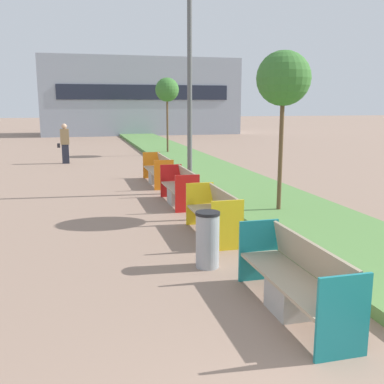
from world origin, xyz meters
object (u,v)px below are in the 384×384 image
object	(u,v)px
bench_yellow_frame	(214,218)
bench_orange_frame	(159,172)
sapling_tree_near	(283,79)
bench_teal_frame	(295,285)
street_lamp_post	(190,54)
bench_red_frame	(180,190)
litter_bin	(208,239)
sapling_tree_far	(167,90)
pedestrian_walking	(65,143)

from	to	relation	value
bench_yellow_frame	bench_orange_frame	bearing A→B (deg)	89.95
sapling_tree_near	bench_teal_frame	bearing A→B (deg)	-112.82
bench_teal_frame	street_lamp_post	bearing A→B (deg)	85.63
bench_red_frame	litter_bin	distance (m)	4.81
sapling_tree_far	litter_bin	bearing A→B (deg)	-99.10
bench_red_frame	sapling_tree_near	distance (m)	3.95
bench_orange_frame	sapling_tree_far	world-z (taller)	sapling_tree_far
litter_bin	sapling_tree_far	size ratio (longest dim) A/B	0.24
litter_bin	bench_teal_frame	bearing A→B (deg)	-71.22
bench_teal_frame	bench_yellow_frame	size ratio (longest dim) A/B	1.18
bench_teal_frame	bench_red_frame	world-z (taller)	same
bench_yellow_frame	litter_bin	world-z (taller)	bench_yellow_frame
sapling_tree_far	pedestrian_walking	bearing A→B (deg)	-157.88
bench_yellow_frame	bench_red_frame	distance (m)	3.09
sapling_tree_far	bench_yellow_frame	bearing A→B (deg)	-97.72
litter_bin	pedestrian_walking	distance (m)	14.40
bench_yellow_frame	street_lamp_post	world-z (taller)	street_lamp_post
street_lamp_post	pedestrian_walking	size ratio (longest dim) A/B	4.10
bench_red_frame	litter_bin	bearing A→B (deg)	-97.50
pedestrian_walking	street_lamp_post	bearing A→B (deg)	-65.01
bench_teal_frame	bench_orange_frame	xyz separation A→B (m)	(0.00, 9.87, 0.00)
sapling_tree_near	sapling_tree_far	bearing A→B (deg)	90.00
bench_red_frame	sapling_tree_near	xyz separation A→B (m)	(1.97, -1.93, 2.83)
bench_orange_frame	bench_teal_frame	bearing A→B (deg)	-90.01
sapling_tree_near	bench_orange_frame	bearing A→B (deg)	110.81
bench_teal_frame	sapling_tree_far	xyz separation A→B (m)	(1.97, 18.11, 2.95)
bench_yellow_frame	street_lamp_post	bearing A→B (deg)	82.13
sapling_tree_far	bench_red_frame	bearing A→B (deg)	-99.75
sapling_tree_far	bench_orange_frame	bearing A→B (deg)	-103.45
bench_yellow_frame	pedestrian_walking	xyz separation A→B (m)	(-3.14, 12.50, 0.55)
bench_red_frame	sapling_tree_far	xyz separation A→B (m)	(1.97, 11.49, 2.96)
street_lamp_post	pedestrian_walking	world-z (taller)	street_lamp_post
bench_orange_frame	bench_yellow_frame	bearing A→B (deg)	-90.05
street_lamp_post	sapling_tree_near	world-z (taller)	street_lamp_post
bench_red_frame	litter_bin	size ratio (longest dim) A/B	2.15
bench_orange_frame	litter_bin	bearing A→B (deg)	-94.51
bench_orange_frame	street_lamp_post	size ratio (longest dim) A/B	0.33
bench_orange_frame	litter_bin	size ratio (longest dim) A/B	2.58
sapling_tree_far	pedestrian_walking	distance (m)	6.03
bench_teal_frame	litter_bin	bearing A→B (deg)	108.78
bench_teal_frame	sapling_tree_far	bearing A→B (deg)	83.79
bench_orange_frame	bench_red_frame	bearing A→B (deg)	-90.08
bench_red_frame	bench_orange_frame	world-z (taller)	same
bench_red_frame	bench_teal_frame	bearing A→B (deg)	-89.97
bench_red_frame	sapling_tree_far	size ratio (longest dim) A/B	0.51
bench_teal_frame	street_lamp_post	xyz separation A→B (m)	(0.61, 7.98, 3.66)
bench_yellow_frame	street_lamp_post	distance (m)	5.80
sapling_tree_near	sapling_tree_far	world-z (taller)	sapling_tree_far
bench_yellow_frame	street_lamp_post	xyz separation A→B (m)	(0.61, 4.45, 3.67)
litter_bin	bench_yellow_frame	bearing A→B (deg)	69.51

